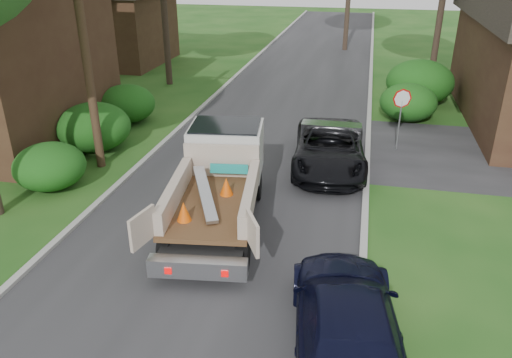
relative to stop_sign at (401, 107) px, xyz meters
The scene contains 15 objects.
ground 10.55m from the stop_sign, 120.02° to the right, with size 120.00×120.00×0.00m, color #194915.
road 5.58m from the stop_sign, 169.11° to the left, with size 8.00×90.00×0.02m, color #28282B.
curb_left 9.51m from the stop_sign, behind, with size 0.20×90.00×0.12m, color #9E9E99.
curb_right 2.27m from the stop_sign, 137.73° to the left, with size 0.20×90.00×0.12m, color #9E9E99.
stop_sign is the anchor object (origin of this frame).
utility_pole 11.91m from the stop_sign, 159.38° to the right, with size 2.42×1.25×10.00m.
house_left_far 22.81m from the stop_sign, 145.19° to the left, with size 7.56×7.56×6.00m.
hedge_left_a 12.92m from the stop_sign, 152.24° to the right, with size 2.34×2.34×1.53m, color #144610.
hedge_left_b 11.99m from the stop_sign, 167.94° to the right, with size 2.86×2.86×1.87m, color #144610.
hedge_left_c 12.08m from the stop_sign, behind, with size 2.60×2.60×1.70m, color #144610.
hedge_right_a 4.15m from the stop_sign, 81.47° to the left, with size 2.60×2.60×1.70m, color #144610.
hedge_right_b 7.15m from the stop_sign, 79.48° to the left, with size 3.38×3.38×2.21m, color #144610.
flatbed_truck 8.32m from the stop_sign, 130.59° to the right, with size 3.38×6.52×2.37m.
black_pickup 3.54m from the stop_sign, 137.28° to the right, with size 2.52×5.46×1.52m, color black.
navy_suv 11.63m from the stop_sign, 96.94° to the right, with size 2.11×5.18×1.50m, color black.
Camera 1 is at (3.71, -10.30, 7.36)m, focal length 35.00 mm.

